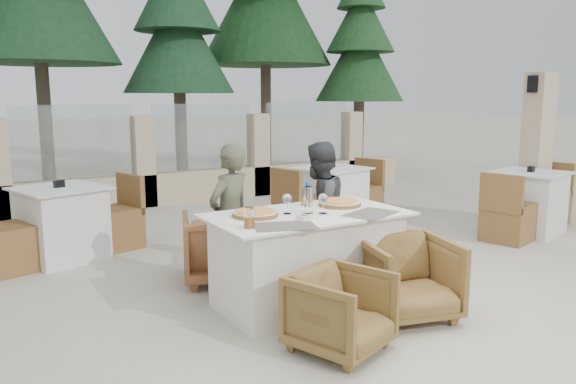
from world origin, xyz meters
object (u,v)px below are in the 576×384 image
pizza_right (340,203)px  diner_right (319,211)px  wine_glass_centre (287,203)px  diner_left (230,218)px  beer_glass_right (305,197)px  bg_table_c (529,202)px  armchair_far_right (300,241)px  dining_table (307,260)px  bg_table_a (62,224)px  wine_glass_near (323,202)px  olive_dish (305,217)px  bg_table_b (331,196)px  armchair_near_left (341,312)px  beer_glass_left (249,218)px  armchair_far_left (221,247)px  armchair_near_right (408,278)px  water_bottle (308,197)px  pizza_left (255,213)px

pizza_right → diner_right: diner_right is taller
wine_glass_centre → diner_left: diner_left is taller
beer_glass_right → bg_table_c: beer_glass_right is taller
beer_glass_right → armchair_far_right: bearing=61.9°
dining_table → bg_table_a: (-1.49, 2.41, 0.00)m
wine_glass_near → armchair_far_right: (0.39, 0.97, -0.59)m
olive_dish → bg_table_b: 3.21m
olive_dish → armchair_near_left: size_ratio=0.18×
diner_right → bg_table_a: (-1.97, 1.86, -0.26)m
beer_glass_left → diner_left: bearing=73.8°
dining_table → beer_glass_right: size_ratio=11.23×
armchair_far_left → armchair_near_right: (0.87, -1.55, -0.01)m
water_bottle → diner_right: 0.76m
pizza_left → beer_glass_left: (-0.22, -0.32, 0.05)m
armchair_near_left → armchair_far_left: bearing=72.5°
wine_glass_centre → armchair_near_right: (0.68, -0.68, -0.55)m
armchair_far_right → armchair_near_right: armchair_near_right is taller
diner_right → bg_table_a: size_ratio=0.78×
diner_right → bg_table_b: (1.38, 1.74, -0.26)m
beer_glass_left → bg_table_b: (2.48, 2.49, -0.46)m
pizza_left → olive_dish: 0.40m
pizza_right → beer_glass_right: beer_glass_right is taller
armchair_near_left → bg_table_b: (2.12, 3.11, 0.11)m
water_bottle → olive_dish: bearing=-129.6°
beer_glass_left → water_bottle: bearing=18.1°
wine_glass_centre → armchair_near_left: wine_glass_centre is taller
dining_table → bg_table_b: size_ratio=0.98×
armchair_near_right → bg_table_c: 3.45m
dining_table → armchair_far_left: dining_table is taller
armchair_far_right → bg_table_c: (3.24, -0.23, 0.11)m
olive_dish → armchair_near_right: (0.67, -0.43, -0.48)m
dining_table → bg_table_a: bearing=121.8°
dining_table → wine_glass_centre: size_ratio=8.70×
bg_table_a → beer_glass_right: bearing=-69.0°
pizza_right → diner_left: 0.96m
wine_glass_near → beer_glass_left: bearing=-169.7°
pizza_right → water_bottle: (-0.40, -0.12, 0.10)m
wine_glass_near → diner_right: size_ratio=0.14×
bg_table_c → armchair_far_right: bearing=161.1°
armchair_far_left → bg_table_a: 1.86m
water_bottle → bg_table_a: (-1.50, 2.40, -0.51)m
dining_table → armchair_far_left: (-0.34, 0.94, -0.06)m
diner_left → water_bottle: bearing=96.4°
water_bottle → diner_right: (0.47, 0.54, -0.25)m
water_bottle → beer_glass_left: 0.67m
pizza_right → armchair_far_left: pizza_right is taller
wine_glass_centre → beer_glass_left: size_ratio=1.21×
bg_table_a → bg_table_c: size_ratio=1.00×
diner_left → wine_glass_centre: bearing=86.9°
dining_table → armchair_far_right: bearing=61.2°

